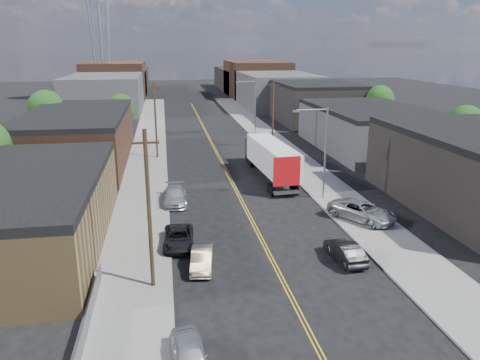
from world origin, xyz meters
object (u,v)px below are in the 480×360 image
object	(u,v)px
car_left_c	(179,238)
car_right_oncoming	(345,251)
car_right_lot_a	(362,211)
car_left_a	(189,355)
car_left_d	(175,196)
car_right_lot_c	(289,155)
car_left_b	(202,260)
semi_truck	(269,156)

from	to	relation	value
car_left_c	car_right_oncoming	bearing A→B (deg)	-17.94
car_right_oncoming	car_right_lot_a	bearing A→B (deg)	-125.86
car_right_oncoming	car_left_a	bearing A→B (deg)	35.77
car_left_d	car_right_lot_c	xyz separation A→B (m)	(15.01, 14.31, 0.10)
car_left_a	car_right_lot_c	world-z (taller)	car_right_lot_c
car_left_a	car_left_b	bearing A→B (deg)	76.33
car_left_a	car_left_c	bearing A→B (deg)	84.26
semi_truck	car_right_lot_c	distance (m)	7.86
car_right_lot_a	car_right_lot_c	distance (m)	21.67
semi_truck	car_left_a	distance (m)	33.63
car_left_c	car_right_lot_a	world-z (taller)	car_right_lot_a
car_left_c	car_right_lot_a	size ratio (longest dim) A/B	0.82
car_left_a	car_left_b	world-z (taller)	car_left_a
car_left_b	car_right_oncoming	distance (m)	10.01
semi_truck	car_right_oncoming	world-z (taller)	semi_truck
car_right_lot_a	car_left_b	bearing A→B (deg)	172.30
semi_truck	car_right_lot_a	xyz separation A→B (m)	(4.77, -15.14, -1.41)
car_left_a	car_right_lot_c	size ratio (longest dim) A/B	0.97
semi_truck	car_left_a	size ratio (longest dim) A/B	4.01
car_right_oncoming	car_right_lot_c	size ratio (longest dim) A/B	1.03
car_right_oncoming	car_left_d	bearing A→B (deg)	-55.98
car_right_lot_a	semi_truck	bearing A→B (deg)	75.02
semi_truck	car_left_b	distance (m)	23.77
car_right_oncoming	car_right_lot_a	world-z (taller)	car_right_lot_a
semi_truck	car_right_oncoming	xyz separation A→B (m)	(0.50, -22.13, -1.68)
car_left_a	car_left_c	world-z (taller)	car_left_a
car_left_d	car_right_lot_a	bearing A→B (deg)	-24.19
car_left_c	car_right_oncoming	world-z (taller)	car_right_oncoming
car_left_c	car_left_d	size ratio (longest dim) A/B	0.92
car_left_a	car_left_c	xyz separation A→B (m)	(0.00, 13.98, -0.01)
car_left_c	car_right_lot_c	xyz separation A→B (m)	(15.01, 24.31, 0.19)
car_right_lot_c	semi_truck	bearing A→B (deg)	-104.16
car_left_a	car_right_oncoming	size ratio (longest dim) A/B	0.94
car_left_d	car_right_lot_a	world-z (taller)	car_right_lot_a
car_left_a	car_right_oncoming	xyz separation A→B (m)	(11.40, 9.64, 0.02)
car_left_b	car_right_oncoming	bearing A→B (deg)	4.92
car_left_b	car_right_lot_a	world-z (taller)	car_right_lot_a
car_left_a	car_left_b	xyz separation A→B (m)	(1.40, 10.05, -0.03)
car_left_c	car_left_d	world-z (taller)	car_left_d
car_left_b	car_left_d	distance (m)	14.00
semi_truck	car_left_a	xyz separation A→B (m)	(-10.90, -31.77, -1.70)
car_left_b	car_left_c	xyz separation A→B (m)	(-1.40, 3.93, 0.02)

